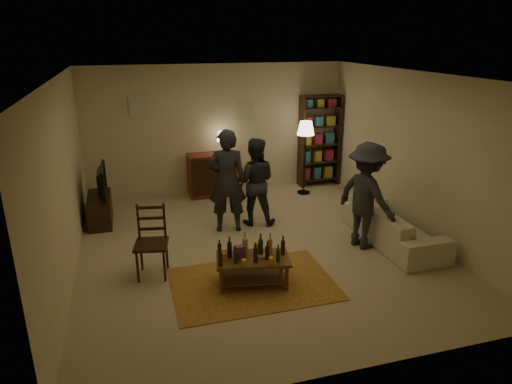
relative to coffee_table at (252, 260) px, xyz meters
name	(u,v)px	position (x,y,z in m)	size (l,w,h in m)	color
floor	(257,248)	(0.39, 1.06, -0.37)	(6.00, 6.00, 0.00)	#C6B793
room_shell	(186,109)	(-0.26, 4.04, 1.44)	(6.00, 6.00, 6.00)	beige
rug	(253,283)	(0.01, 0.00, -0.37)	(2.20, 1.50, 0.01)	brown
coffee_table	(252,260)	(0.00, 0.00, 0.00)	(1.07, 0.71, 0.74)	brown
dining_chair	(151,238)	(-1.27, 0.69, 0.18)	(0.53, 0.53, 1.04)	black
tv_stand	(99,203)	(-2.06, 2.86, 0.01)	(0.40, 1.00, 1.06)	black
dresser	(213,174)	(0.20, 3.78, 0.10)	(1.00, 0.50, 1.36)	maroon
bookshelf	(319,140)	(2.64, 3.84, 0.66)	(0.90, 0.34, 2.02)	black
floor_lamp	(306,133)	(2.10, 3.35, 0.94)	(0.36, 0.36, 1.56)	black
sofa	(393,225)	(2.59, 0.66, -0.07)	(2.08, 0.81, 0.61)	beige
person_left	(227,181)	(0.09, 1.90, 0.53)	(0.65, 0.43, 1.80)	#232229
person_right	(255,182)	(0.63, 2.06, 0.41)	(0.76, 0.60, 1.57)	#27272F
person_by_sofa	(367,196)	(2.05, 0.66, 0.48)	(1.11, 0.64, 1.71)	#2A2931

